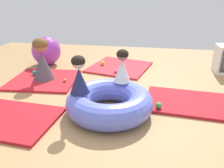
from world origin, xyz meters
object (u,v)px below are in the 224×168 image
Objects in this scene: inflatable_cushion at (109,102)px; child_in_white at (122,66)px; play_ball_yellow at (103,63)px; adult_seated at (42,60)px; play_ball_teal at (34,73)px; exercise_ball_large at (46,51)px; play_ball_green at (159,105)px; play_ball_orange at (65,80)px; child_in_navy at (79,75)px; play_ball_pink at (116,71)px.

child_in_white is at bearing 71.96° from inflatable_cushion.
adult_seated is at bearing -131.16° from play_ball_yellow.
play_ball_teal is 0.84m from exercise_ball_large.
play_ball_orange is at bearing 156.57° from play_ball_green.
child_in_white reaches higher than exercise_ball_large.
adult_seated is at bearing -156.60° from child_in_navy.
play_ball_pink is 1.06m from play_ball_orange.
play_ball_pink is 0.59m from play_ball_yellow.
child_in_navy is at bearing -164.01° from play_ball_green.
play_ball_green is at bearing 15.14° from inflatable_cushion.
play_ball_teal is 1.45× the size of play_ball_orange.
play_ball_teal reaches higher than play_ball_pink.
child_in_navy is 2.53m from exercise_ball_large.
adult_seated is 8.53× the size of play_ball_teal.
play_ball_orange is at bearing -168.95° from child_in_navy.
play_ball_orange is at bearing -112.38° from play_ball_yellow.
play_ball_pink is at bearing 95.97° from inflatable_cushion.
child_in_navy is 1.18m from play_ball_green.
child_in_white is 0.75m from play_ball_green.
child_in_white is at bearing -68.28° from play_ball_yellow.
play_ball_yellow is at bearing 36.27° from play_ball_teal.
adult_seated is (-1.06, 1.10, -0.16)m from child_in_navy.
play_ball_orange is at bearing -19.19° from play_ball_teal.
adult_seated reaches higher than play_ball_green.
child_in_navy is at bearing -162.48° from inflatable_cushion.
child_in_white is at bearing -76.63° from play_ball_pink.
child_in_white is 0.96× the size of child_in_navy.
play_ball_green is at bearing -35.56° from exercise_ball_large.
play_ball_yellow is 0.14× the size of exercise_ball_large.
child_in_navy is at bearing -5.26° from adult_seated.
inflatable_cushion is 2.08m from play_ball_yellow.
adult_seated is (-1.55, 0.62, -0.15)m from child_in_white.
inflatable_cushion reaches higher than play_ball_pink.
exercise_ball_large reaches higher than play_ball_yellow.
child_in_white is 1.67m from adult_seated.
exercise_ball_large is (-0.38, 0.96, -0.09)m from adult_seated.
play_ball_teal is 0.97× the size of play_ball_yellow.
play_ball_pink is at bearing 38.29° from play_ball_orange.
exercise_ball_large is at bearing 132.85° from inflatable_cushion.
child_in_white reaches higher than adult_seated.
play_ball_green is at bearing -56.73° from play_ball_yellow.
exercise_ball_large is (-2.47, 1.77, 0.24)m from play_ball_green.
play_ball_green is 2.19m from play_ball_yellow.
play_ball_pink is (1.27, 0.57, -0.33)m from adult_seated.
child_in_white is 1.83m from play_ball_yellow.
child_in_navy reaches higher than play_ball_green.
child_in_navy reaches higher than play_ball_teal.
play_ball_yellow is (-1.20, 1.83, 0.00)m from play_ball_green.
child_in_navy is (-0.49, -0.48, 0.01)m from child_in_white.
inflatable_cushion is 0.69m from play_ball_green.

